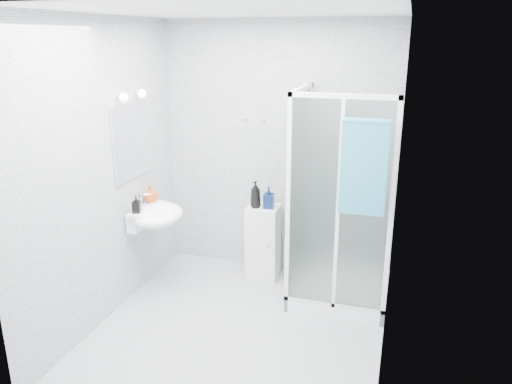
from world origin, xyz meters
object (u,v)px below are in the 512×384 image
(shampoo_bottle_b, at_px, (269,198))
(shower_enclosure, at_px, (332,256))
(soap_dispenser_orange, at_px, (150,194))
(soap_dispenser_black, at_px, (136,204))
(shampoo_bottle_a, at_px, (256,194))
(hand_towel, at_px, (364,165))
(wall_basin, at_px, (155,215))
(storage_cabinet, at_px, (263,242))

(shampoo_bottle_b, bearing_deg, shower_enclosure, -21.06)
(shower_enclosure, distance_m, soap_dispenser_orange, 1.86)
(soap_dispenser_orange, relative_size, soap_dispenser_black, 1.07)
(shampoo_bottle_a, height_order, soap_dispenser_orange, shampoo_bottle_a)
(shampoo_bottle_b, bearing_deg, hand_towel, -34.71)
(hand_towel, xyz_separation_m, soap_dispenser_black, (-2.03, -0.07, -0.50))
(shower_enclosure, xyz_separation_m, wall_basin, (-1.66, -0.32, 0.35))
(shampoo_bottle_b, bearing_deg, soap_dispenser_black, -145.24)
(soap_dispenser_orange, bearing_deg, shampoo_bottle_b, 21.37)
(shampoo_bottle_a, bearing_deg, shower_enclosure, -16.50)
(storage_cabinet, xyz_separation_m, soap_dispenser_black, (-1.00, -0.76, 0.56))
(wall_basin, xyz_separation_m, soap_dispenser_orange, (-0.12, 0.16, 0.15))
(shampoo_bottle_b, relative_size, soap_dispenser_orange, 1.26)
(shampoo_bottle_a, bearing_deg, soap_dispenser_orange, -157.13)
(wall_basin, height_order, hand_towel, hand_towel)
(shower_enclosure, relative_size, soap_dispenser_orange, 11.39)
(wall_basin, xyz_separation_m, hand_towel, (1.93, -0.09, 0.65))
(storage_cabinet, bearing_deg, shampoo_bottle_a, -150.54)
(wall_basin, distance_m, shampoo_bottle_b, 1.13)
(hand_towel, height_order, soap_dispenser_orange, hand_towel)
(wall_basin, distance_m, soap_dispenser_orange, 0.25)
(shower_enclosure, distance_m, wall_basin, 1.72)
(shower_enclosure, distance_m, hand_towel, 1.11)
(shower_enclosure, distance_m, storage_cabinet, 0.81)
(shampoo_bottle_a, relative_size, shampoo_bottle_b, 1.25)
(shower_enclosure, bearing_deg, soap_dispenser_orange, -174.87)
(shower_enclosure, height_order, storage_cabinet, shower_enclosure)
(shower_enclosure, height_order, hand_towel, shower_enclosure)
(shampoo_bottle_a, height_order, shampoo_bottle_b, shampoo_bottle_a)
(shower_enclosure, xyz_separation_m, shampoo_bottle_a, (-0.82, 0.24, 0.46))
(hand_towel, relative_size, shampoo_bottle_b, 3.57)
(shampoo_bottle_b, relative_size, soap_dispenser_black, 1.35)
(soap_dispenser_orange, bearing_deg, shampoo_bottle_a, 22.87)
(wall_basin, bearing_deg, shampoo_bottle_a, 33.93)
(shampoo_bottle_a, bearing_deg, shampoo_bottle_b, 9.67)
(wall_basin, relative_size, shampoo_bottle_a, 2.03)
(shampoo_bottle_a, relative_size, soap_dispenser_black, 1.69)
(wall_basin, relative_size, shampoo_bottle_b, 2.54)
(shampoo_bottle_a, height_order, soap_dispenser_black, shampoo_bottle_a)
(wall_basin, height_order, storage_cabinet, wall_basin)
(hand_towel, relative_size, soap_dispenser_orange, 4.49)
(hand_towel, distance_m, shampoo_bottle_b, 1.30)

